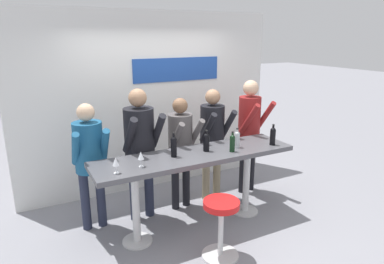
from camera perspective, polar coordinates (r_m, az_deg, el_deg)
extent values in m
plane|color=gray|center=(4.63, 0.58, -15.30)|extent=(40.00, 40.00, 0.00)
cube|color=silver|center=(5.40, -6.80, 4.92)|extent=(4.15, 0.10, 2.75)
cube|color=#1E479E|center=(5.44, -2.49, 10.37)|extent=(1.45, 0.02, 0.36)
cube|color=#4C4C51|center=(4.21, 0.61, -3.99)|extent=(2.55, 0.65, 0.06)
cylinder|color=silver|center=(4.12, -9.36, -11.89)|extent=(0.09, 0.09, 0.93)
cylinder|color=silver|center=(4.36, -9.07, -17.47)|extent=(0.36, 0.36, 0.02)
cylinder|color=silver|center=(4.78, 9.06, -7.79)|extent=(0.09, 0.09, 0.93)
cylinder|color=silver|center=(4.99, 8.81, -12.84)|extent=(0.36, 0.36, 0.02)
cylinder|color=silver|center=(4.10, 4.70, -19.75)|extent=(0.42, 0.42, 0.02)
cylinder|color=silver|center=(3.92, 4.81, -15.94)|extent=(0.06, 0.06, 0.62)
cylinder|color=red|center=(3.76, 4.92, -11.88)|extent=(0.40, 0.40, 0.07)
cylinder|color=#23283D|center=(4.58, -17.36, -10.89)|extent=(0.11, 0.11, 0.78)
cylinder|color=#23283D|center=(4.60, -14.94, -10.54)|extent=(0.11, 0.11, 0.78)
cylinder|color=#19517A|center=(4.33, -16.86, -2.41)|extent=(0.36, 0.36, 0.62)
sphere|color=#D6AD89|center=(4.22, -17.32, 3.15)|extent=(0.21, 0.21, 0.21)
cylinder|color=#19517A|center=(4.15, -18.85, -2.71)|extent=(0.10, 0.37, 0.48)
cylinder|color=#19517A|center=(4.20, -14.33, -2.14)|extent=(0.10, 0.37, 0.48)
cylinder|color=#23283D|center=(4.64, -9.62, -9.50)|extent=(0.12, 0.12, 0.84)
cylinder|color=#23283D|center=(4.71, -7.19, -9.00)|extent=(0.12, 0.12, 0.84)
cylinder|color=black|center=(4.41, -8.79, -0.31)|extent=(0.40, 0.40, 0.67)
sphere|color=#9E7556|center=(4.30, -9.05, 5.66)|extent=(0.23, 0.23, 0.23)
cylinder|color=black|center=(4.19, -10.30, -0.57)|extent=(0.11, 0.41, 0.52)
cylinder|color=black|center=(4.32, -5.76, 0.12)|extent=(0.11, 0.41, 0.52)
cylinder|color=black|center=(4.86, -2.81, -8.58)|extent=(0.11, 0.11, 0.76)
cylinder|color=black|center=(4.95, -0.99, -8.09)|extent=(0.11, 0.11, 0.76)
cylinder|color=#514C4C|center=(4.67, -1.96, -0.66)|extent=(0.37, 0.37, 0.60)
sphere|color=brown|center=(4.57, -2.01, 4.41)|extent=(0.21, 0.21, 0.21)
cylinder|color=#514C4C|center=(4.46, -2.67, -0.90)|extent=(0.12, 0.37, 0.47)
cylinder|color=#514C4C|center=(4.62, 0.66, -0.26)|extent=(0.12, 0.37, 0.47)
cylinder|color=gray|center=(5.14, 2.35, -6.99)|extent=(0.11, 0.11, 0.80)
cylinder|color=gray|center=(5.23, 4.16, -6.58)|extent=(0.11, 0.11, 0.80)
cylinder|color=black|center=(4.95, 3.39, 0.86)|extent=(0.36, 0.36, 0.63)
sphere|color=#9E7556|center=(4.86, 3.48, 5.87)|extent=(0.22, 0.22, 0.22)
cylinder|color=black|center=(4.73, 2.70, 0.71)|extent=(0.10, 0.38, 0.49)
cylinder|color=black|center=(4.91, 6.00, 1.20)|extent=(0.10, 0.38, 0.49)
cylinder|color=black|center=(5.39, 8.46, -5.75)|extent=(0.11, 0.11, 0.84)
cylinder|color=black|center=(5.51, 9.87, -5.34)|extent=(0.11, 0.11, 0.84)
cylinder|color=maroon|center=(5.22, 9.54, 2.19)|extent=(0.36, 0.36, 0.67)
sphere|color=#D6AD89|center=(5.13, 9.78, 7.25)|extent=(0.23, 0.23, 0.23)
cylinder|color=maroon|center=(4.99, 9.51, 2.12)|extent=(0.12, 0.40, 0.51)
cylinder|color=maroon|center=(5.21, 12.04, 2.56)|extent=(0.12, 0.40, 0.51)
cylinder|color=#B7BCC1|center=(4.43, 7.51, -1.44)|extent=(0.07, 0.07, 0.18)
sphere|color=#B7BCC1|center=(4.41, 7.55, -0.33)|extent=(0.07, 0.07, 0.07)
cylinder|color=#B7BCC1|center=(4.40, 7.57, 0.06)|extent=(0.03, 0.03, 0.06)
cylinder|color=black|center=(4.39, 7.59, 0.54)|extent=(0.03, 0.03, 0.01)
cylinder|color=black|center=(4.27, 6.73, -2.10)|extent=(0.07, 0.07, 0.18)
sphere|color=black|center=(4.24, 6.77, -0.93)|extent=(0.07, 0.07, 0.07)
cylinder|color=black|center=(4.23, 6.78, -0.51)|extent=(0.03, 0.03, 0.06)
cylinder|color=black|center=(4.22, 6.80, 0.00)|extent=(0.03, 0.03, 0.01)
cylinder|color=black|center=(4.62, 13.29, -0.92)|extent=(0.07, 0.07, 0.20)
sphere|color=black|center=(4.59, 13.37, 0.25)|extent=(0.07, 0.07, 0.07)
cylinder|color=black|center=(4.58, 13.40, 0.67)|extent=(0.03, 0.03, 0.07)
cylinder|color=black|center=(4.57, 13.43, 1.17)|extent=(0.03, 0.03, 0.01)
cylinder|color=black|center=(4.06, -3.05, -2.71)|extent=(0.07, 0.07, 0.21)
sphere|color=black|center=(4.03, -3.07, -1.28)|extent=(0.07, 0.07, 0.07)
cylinder|color=black|center=(4.02, -3.08, -0.77)|extent=(0.03, 0.03, 0.07)
cylinder|color=black|center=(4.01, -3.09, -0.15)|extent=(0.03, 0.03, 0.02)
cylinder|color=black|center=(4.26, 2.39, -1.97)|extent=(0.08, 0.08, 0.19)
sphere|color=black|center=(4.23, 2.40, -0.74)|extent=(0.08, 0.08, 0.08)
cylinder|color=black|center=(4.22, 2.41, -0.31)|extent=(0.03, 0.03, 0.07)
cylinder|color=black|center=(4.21, 2.42, 0.23)|extent=(0.03, 0.03, 0.01)
cylinder|color=silver|center=(3.83, -8.44, -5.70)|extent=(0.06, 0.06, 0.01)
cylinder|color=silver|center=(3.81, -8.47, -5.09)|extent=(0.01, 0.01, 0.08)
cone|color=silver|center=(3.78, -8.52, -3.89)|extent=(0.07, 0.07, 0.09)
cylinder|color=silver|center=(3.70, -12.49, -6.69)|extent=(0.06, 0.06, 0.01)
cylinder|color=silver|center=(3.69, -12.53, -6.07)|extent=(0.01, 0.01, 0.08)
cone|color=silver|center=(3.66, -12.61, -4.82)|extent=(0.07, 0.07, 0.09)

